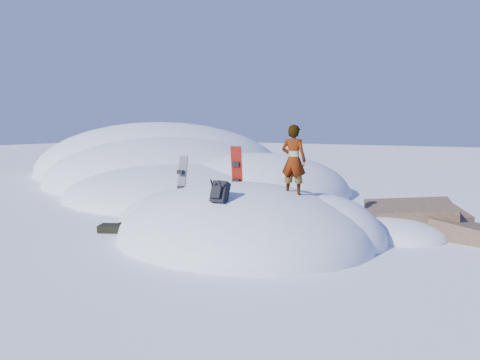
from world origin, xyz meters
The scene contains 9 objects.
ground centered at (0.00, 0.00, 0.00)m, with size 120.00×120.00×0.00m, color white.
snow_mound centered at (-0.17, 0.24, 0.00)m, with size 8.00×6.00×3.00m.
snow_ridge centered at (-10.43, 9.85, 0.00)m, with size 21.50×18.50×6.40m.
rock_outcrop centered at (3.72, 3.01, 0.01)m, with size 4.68×4.41×1.68m.
snowboard_red centered at (-0.44, 0.47, 1.65)m, with size 0.35×0.31×1.62m.
snowboard_dark centered at (-1.88, -0.15, 1.43)m, with size 0.29×0.26×1.48m.
backpack centered at (0.33, -1.59, 1.48)m, with size 0.39×0.49×0.60m.
gear_pile centered at (-3.54, -1.11, 0.12)m, with size 0.97×0.77×0.25m.
person centered at (1.45, 0.03, 2.16)m, with size 0.64×0.42×1.75m, color slate.
Camera 1 is at (6.14, -10.50, 3.02)m, focal length 35.00 mm.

